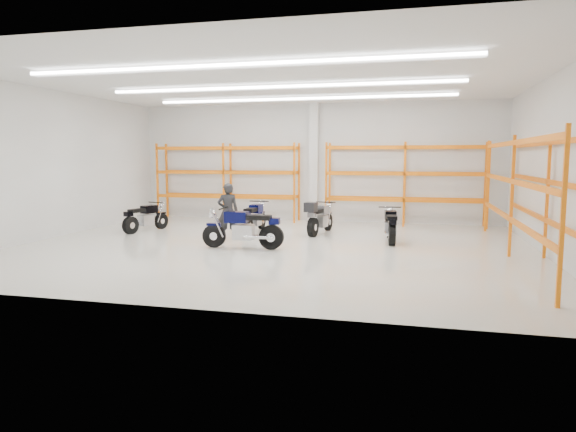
% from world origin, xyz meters
% --- Properties ---
extents(ground, '(14.00, 14.00, 0.00)m').
position_xyz_m(ground, '(0.00, 0.00, 0.00)').
color(ground, beige).
rests_on(ground, ground).
extents(room_shell, '(14.02, 12.02, 4.51)m').
position_xyz_m(room_shell, '(0.00, 0.03, 3.28)').
color(room_shell, silver).
rests_on(room_shell, ground).
extents(motorcycle_main, '(2.26, 0.75, 1.11)m').
position_xyz_m(motorcycle_main, '(-0.63, -0.49, 0.52)').
color(motorcycle_main, black).
rests_on(motorcycle_main, ground).
extents(motorcycle_back_a, '(0.84, 1.89, 0.95)m').
position_xyz_m(motorcycle_back_a, '(-4.91, 1.68, 0.45)').
color(motorcycle_back_a, black).
rests_on(motorcycle_back_a, ground).
extents(motorcycle_back_b, '(0.67, 2.03, 1.00)m').
position_xyz_m(motorcycle_back_b, '(-1.34, 2.41, 0.47)').
color(motorcycle_back_b, black).
rests_on(motorcycle_back_b, ground).
extents(motorcycle_back_c, '(0.76, 2.12, 1.09)m').
position_xyz_m(motorcycle_back_c, '(0.81, 2.49, 0.52)').
color(motorcycle_back_c, black).
rests_on(motorcycle_back_c, ground).
extents(motorcycle_back_d, '(0.66, 2.01, 0.99)m').
position_xyz_m(motorcycle_back_d, '(3.11, 1.54, 0.46)').
color(motorcycle_back_d, black).
rests_on(motorcycle_back_d, ground).
extents(standing_man, '(0.73, 0.61, 1.70)m').
position_xyz_m(standing_man, '(-1.65, 0.85, 0.85)').
color(standing_man, black).
rests_on(standing_man, ground).
extents(structural_column, '(0.32, 0.32, 4.50)m').
position_xyz_m(structural_column, '(0.00, 5.82, 2.25)').
color(structural_column, white).
rests_on(structural_column, ground).
extents(pallet_racking_back_left, '(5.67, 0.87, 3.00)m').
position_xyz_m(pallet_racking_back_left, '(-3.40, 5.48, 1.79)').
color(pallet_racking_back_left, '#FF5A00').
rests_on(pallet_racking_back_left, ground).
extents(pallet_racking_back_right, '(5.67, 0.87, 3.00)m').
position_xyz_m(pallet_racking_back_right, '(3.40, 5.48, 1.79)').
color(pallet_racking_back_right, '#FF5A00').
rests_on(pallet_racking_back_right, ground).
extents(pallet_racking_side, '(0.87, 9.07, 3.00)m').
position_xyz_m(pallet_racking_side, '(6.48, 0.00, 1.81)').
color(pallet_racking_side, '#FF5A00').
rests_on(pallet_racking_side, ground).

